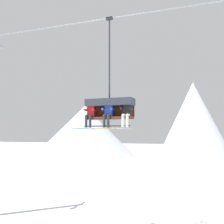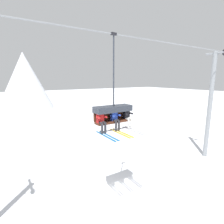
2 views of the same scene
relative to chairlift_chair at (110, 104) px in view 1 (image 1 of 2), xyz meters
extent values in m
cone|color=silver|center=(-18.37, 35.26, -0.82)|extent=(18.42, 18.42, 9.21)
cone|color=white|center=(0.45, 38.94, 1.07)|extent=(12.45, 12.45, 13.00)
cylinder|color=gray|center=(1.76, -0.07, 3.63)|extent=(19.63, 0.05, 0.05)
cube|color=#512819|center=(0.00, -0.07, -0.57)|extent=(1.96, 0.48, 0.10)
cube|color=#512819|center=(0.00, 0.21, -0.30)|extent=(1.96, 0.08, 0.45)
cube|color=#2D333D|center=(0.00, -0.01, 0.08)|extent=(2.00, 0.68, 0.30)
cylinder|color=black|center=(0.00, -0.39, -0.90)|extent=(1.96, 0.04, 0.04)
cylinder|color=#2D333D|center=(0.00, -0.07, 1.91)|extent=(0.07, 0.07, 3.35)
cube|color=black|center=(0.00, -0.07, 3.63)|extent=(0.28, 0.12, 0.12)
cube|color=red|center=(-0.79, -0.09, -0.26)|extent=(0.32, 0.22, 0.52)
sphere|color=silver|center=(-0.79, -0.09, 0.10)|extent=(0.22, 0.22, 0.22)
ellipsoid|color=black|center=(-0.79, -0.19, 0.10)|extent=(0.17, 0.04, 0.08)
cylinder|color=#2D2D33|center=(-0.88, -0.26, -0.48)|extent=(0.11, 0.34, 0.11)
cylinder|color=#2D2D33|center=(-0.70, -0.26, -0.48)|extent=(0.11, 0.34, 0.11)
cylinder|color=#2D2D33|center=(-0.88, -0.43, -0.72)|extent=(0.11, 0.11, 0.48)
cylinder|color=#2D2D33|center=(-0.70, -0.43, -0.72)|extent=(0.11, 0.11, 0.48)
cube|color=#1E6BB2|center=(-0.88, -0.73, -1.01)|extent=(0.09, 1.70, 0.02)
cube|color=#1E6BB2|center=(-0.70, -0.73, -1.01)|extent=(0.09, 1.70, 0.02)
cylinder|color=red|center=(-0.98, -0.24, -0.22)|extent=(0.09, 0.30, 0.09)
cylinder|color=red|center=(-0.60, -0.24, -0.22)|extent=(0.09, 0.30, 0.09)
cube|color=#2847B7|center=(0.00, -0.09, -0.26)|extent=(0.32, 0.22, 0.52)
sphere|color=silver|center=(0.00, -0.09, 0.10)|extent=(0.22, 0.22, 0.22)
ellipsoid|color=black|center=(0.00, -0.19, 0.10)|extent=(0.17, 0.04, 0.08)
cylinder|color=#2D2D33|center=(-0.09, -0.26, -0.48)|extent=(0.11, 0.34, 0.11)
cylinder|color=#2D2D33|center=(0.09, -0.26, -0.48)|extent=(0.11, 0.34, 0.11)
cylinder|color=#2D2D33|center=(-0.09, -0.43, -0.72)|extent=(0.11, 0.11, 0.48)
cylinder|color=#2D2D33|center=(0.09, -0.43, -0.72)|extent=(0.11, 0.11, 0.48)
cube|color=gold|center=(-0.09, -0.73, -1.01)|extent=(0.09, 1.70, 0.02)
cube|color=gold|center=(0.09, -0.73, -1.01)|extent=(0.09, 1.70, 0.02)
cylinder|color=#2847B7|center=(-0.19, -0.24, -0.22)|extent=(0.09, 0.30, 0.09)
cylinder|color=#2847B7|center=(0.19, -0.24, -0.22)|extent=(0.09, 0.30, 0.09)
cube|color=black|center=(0.79, -0.09, -0.26)|extent=(0.32, 0.22, 0.52)
sphere|color=black|center=(0.79, -0.09, 0.10)|extent=(0.22, 0.22, 0.22)
ellipsoid|color=black|center=(0.79, -0.19, 0.10)|extent=(0.17, 0.04, 0.08)
cylinder|color=silver|center=(0.70, -0.26, -0.48)|extent=(0.11, 0.34, 0.11)
cylinder|color=silver|center=(0.88, -0.26, -0.48)|extent=(0.11, 0.34, 0.11)
cylinder|color=silver|center=(0.70, -0.43, -0.72)|extent=(0.11, 0.11, 0.48)
cylinder|color=silver|center=(0.88, -0.43, -0.72)|extent=(0.11, 0.11, 0.48)
cube|color=#B2B2BC|center=(0.70, -0.73, -1.01)|extent=(0.09, 1.70, 0.02)
cube|color=#B2B2BC|center=(0.88, -0.73, -1.01)|extent=(0.09, 1.70, 0.02)
cylinder|color=black|center=(0.60, -0.24, -0.22)|extent=(0.09, 0.30, 0.09)
cylinder|color=black|center=(0.98, -0.24, -0.22)|extent=(0.09, 0.30, 0.09)
camera|label=1|loc=(4.11, -10.77, -1.19)|focal=45.00mm
camera|label=2|loc=(-4.75, -7.33, 1.59)|focal=28.00mm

